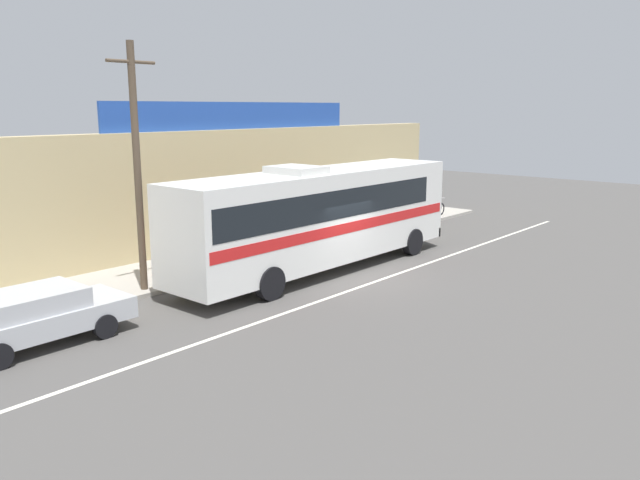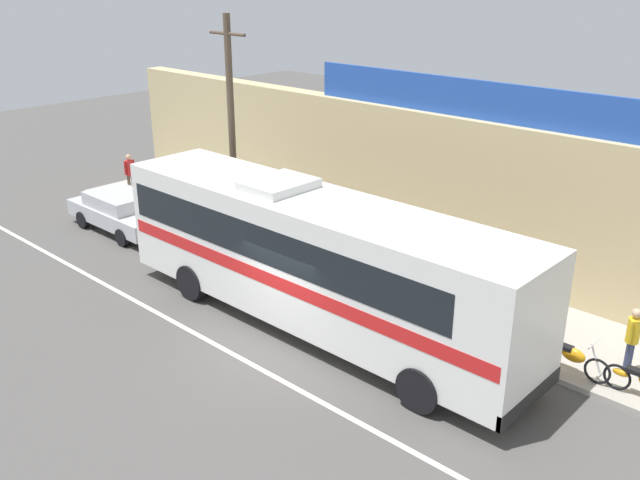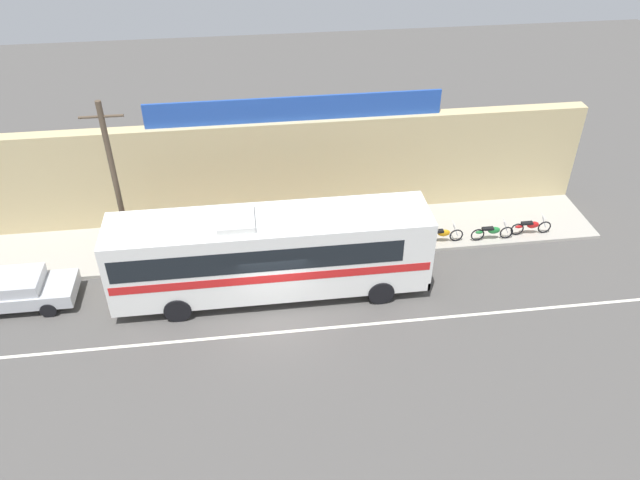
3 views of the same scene
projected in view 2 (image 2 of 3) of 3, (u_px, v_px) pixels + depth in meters
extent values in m
plane|color=#4F4C49|center=(271.00, 349.00, 17.26)|extent=(70.00, 70.00, 0.00)
cube|color=#A8A399|center=(397.00, 282.00, 20.77)|extent=(30.00, 3.60, 0.14)
cube|color=tan|center=(442.00, 192.00, 21.38)|extent=(30.00, 0.70, 4.80)
cube|color=#234CAD|center=(497.00, 102.00, 19.29)|extent=(12.95, 0.12, 1.10)
cube|color=silver|center=(247.00, 361.00, 16.71)|extent=(30.00, 0.14, 0.01)
cube|color=white|center=(314.00, 257.00, 17.61)|extent=(12.30, 2.52, 3.10)
cube|color=black|center=(300.00, 232.00, 17.72)|extent=(10.82, 2.54, 0.96)
cube|color=red|center=(314.00, 268.00, 17.72)|extent=(12.05, 2.54, 0.36)
cube|color=black|center=(541.00, 319.00, 13.58)|extent=(0.04, 2.27, 1.40)
cube|color=black|center=(530.00, 397.00, 14.25)|extent=(0.12, 2.52, 0.36)
cube|color=silver|center=(279.00, 185.00, 17.78)|extent=(1.40, 1.76, 0.24)
cylinder|color=black|center=(477.00, 348.00, 16.31)|extent=(1.04, 0.32, 1.04)
cylinder|color=black|center=(419.00, 389.00, 14.71)|extent=(1.04, 0.32, 1.04)
cylinder|color=black|center=(253.00, 258.00, 21.29)|extent=(1.04, 0.32, 1.04)
cylinder|color=black|center=(192.00, 282.00, 19.69)|extent=(1.04, 0.32, 1.04)
cube|color=#B7BABF|center=(122.00, 214.00, 24.79)|extent=(4.48, 1.82, 0.56)
cube|color=#B7BABF|center=(119.00, 200.00, 24.66)|extent=(2.33, 1.64, 0.48)
cube|color=black|center=(133.00, 206.00, 24.13)|extent=(0.21, 1.53, 0.34)
cylinder|color=black|center=(164.00, 225.00, 24.66)|extent=(0.62, 0.20, 0.62)
cylinder|color=black|center=(122.00, 237.00, 23.49)|extent=(0.62, 0.20, 0.62)
cylinder|color=black|center=(124.00, 208.00, 26.31)|extent=(0.62, 0.20, 0.62)
cylinder|color=black|center=(83.00, 220.00, 25.14)|extent=(0.62, 0.20, 0.62)
cylinder|color=brown|center=(232.00, 135.00, 22.13)|extent=(0.22, 0.22, 7.44)
cylinder|color=brown|center=(227.00, 34.00, 20.98)|extent=(1.60, 0.10, 0.10)
torus|color=black|center=(597.00, 371.00, 15.50)|extent=(0.62, 0.06, 0.62)
torus|color=black|center=(543.00, 351.00, 16.31)|extent=(0.62, 0.06, 0.62)
cylinder|color=silver|center=(596.00, 358.00, 15.44)|extent=(0.34, 0.04, 0.65)
cylinder|color=silver|center=(593.00, 344.00, 15.38)|extent=(0.03, 0.56, 0.03)
ellipsoid|color=orange|center=(573.00, 355.00, 15.80)|extent=(0.56, 0.22, 0.34)
cube|color=black|center=(562.00, 346.00, 15.94)|extent=(0.52, 0.20, 0.10)
ellipsoid|color=orange|center=(547.00, 347.00, 16.22)|extent=(0.36, 0.14, 0.16)
torus|color=black|center=(617.00, 377.00, 15.27)|extent=(0.62, 0.06, 0.62)
cube|color=black|center=(639.00, 372.00, 14.90)|extent=(0.52, 0.20, 0.10)
ellipsoid|color=orange|center=(621.00, 373.00, 15.18)|extent=(0.36, 0.14, 0.16)
cylinder|color=navy|center=(446.00, 288.00, 19.32)|extent=(0.13, 0.13, 0.77)
cylinder|color=navy|center=(442.00, 290.00, 19.20)|extent=(0.13, 0.13, 0.77)
cylinder|color=#23519E|center=(445.00, 267.00, 19.02)|extent=(0.30, 0.30, 0.57)
sphere|color=tan|center=(446.00, 253.00, 18.86)|extent=(0.21, 0.21, 0.21)
cylinder|color=#23519E|center=(449.00, 264.00, 19.14)|extent=(0.08, 0.08, 0.53)
cylinder|color=#23519E|center=(441.00, 268.00, 18.87)|extent=(0.08, 0.08, 0.53)
cylinder|color=brown|center=(133.00, 184.00, 28.36)|extent=(0.13, 0.13, 0.83)
cylinder|color=brown|center=(129.00, 185.00, 28.23)|extent=(0.13, 0.13, 0.83)
cylinder|color=red|center=(130.00, 168.00, 28.03)|extent=(0.30, 0.30, 0.62)
sphere|color=tan|center=(128.00, 157.00, 27.86)|extent=(0.22, 0.22, 0.22)
cylinder|color=red|center=(134.00, 166.00, 28.15)|extent=(0.08, 0.08, 0.57)
cylinder|color=red|center=(125.00, 168.00, 27.88)|extent=(0.08, 0.08, 0.57)
cylinder|color=navy|center=(630.00, 356.00, 15.93)|extent=(0.13, 0.13, 0.80)
cylinder|color=navy|center=(627.00, 359.00, 15.81)|extent=(0.13, 0.13, 0.80)
cylinder|color=gold|center=(634.00, 330.00, 15.62)|extent=(0.30, 0.30, 0.60)
sphere|color=tan|center=(637.00, 313.00, 15.45)|extent=(0.22, 0.22, 0.22)
cylinder|color=gold|center=(637.00, 326.00, 15.74)|extent=(0.08, 0.08, 0.55)
cylinder|color=gold|center=(631.00, 332.00, 15.47)|extent=(0.08, 0.08, 0.55)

